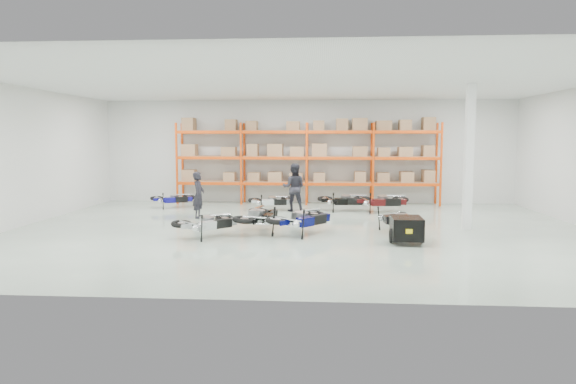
# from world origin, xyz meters

# --- Properties ---
(room) EXTENTS (18.00, 18.00, 18.00)m
(room) POSITION_xyz_m (0.00, 0.00, 2.25)
(room) COLOR #B0C5B2
(room) RESTS_ON ground
(pallet_rack) EXTENTS (11.28, 0.98, 3.62)m
(pallet_rack) POSITION_xyz_m (-0.00, 6.45, 2.26)
(pallet_rack) COLOR #E5460C
(pallet_rack) RESTS_ON ground
(structural_column) EXTENTS (0.25, 0.25, 4.50)m
(structural_column) POSITION_xyz_m (5.20, 0.50, 2.25)
(structural_column) COLOR white
(structural_column) RESTS_ON ground
(moto_blue_centre) EXTENTS (2.00, 2.12, 1.26)m
(moto_blue_centre) POSITION_xyz_m (0.10, -0.75, 0.60)
(moto_blue_centre) COLOR #080B50
(moto_blue_centre) RESTS_ON ground
(moto_silver_left) EXTENTS (1.85, 1.84, 1.13)m
(moto_silver_left) POSITION_xyz_m (-2.59, -1.35, 0.53)
(moto_silver_left) COLOR #ACAFB3
(moto_silver_left) RESTS_ON ground
(moto_black_far_left) EXTENTS (1.27, 2.13, 1.30)m
(moto_black_far_left) POSITION_xyz_m (-1.18, -0.47, 0.62)
(moto_black_far_left) COLOR black
(moto_black_far_left) RESTS_ON ground
(moto_touring_right) EXTENTS (1.05, 1.79, 1.10)m
(moto_touring_right) POSITION_xyz_m (2.97, -0.26, 0.52)
(moto_touring_right) COLOR black
(moto_touring_right) RESTS_ON ground
(trailer) EXTENTS (0.90, 1.71, 0.72)m
(trailer) POSITION_xyz_m (2.97, -1.86, 0.42)
(trailer) COLOR black
(trailer) RESTS_ON ground
(moto_back_a) EXTENTS (1.74, 1.29, 1.01)m
(moto_back_a) POSITION_xyz_m (-5.41, 4.75, 0.48)
(moto_back_a) COLOR navy
(moto_back_a) RESTS_ON ground
(moto_back_b) EXTENTS (1.70, 1.10, 1.02)m
(moto_back_b) POSITION_xyz_m (-1.32, 4.25, 0.48)
(moto_back_b) COLOR silver
(moto_back_b) RESTS_ON ground
(moto_back_c) EXTENTS (1.87, 1.05, 1.16)m
(moto_back_c) POSITION_xyz_m (1.56, 4.32, 0.55)
(moto_back_c) COLOR black
(moto_back_c) RESTS_ON ground
(moto_back_d) EXTENTS (1.94, 1.07, 1.21)m
(moto_back_d) POSITION_xyz_m (2.95, 4.04, 0.57)
(moto_back_d) COLOR #420D0E
(moto_back_d) RESTS_ON ground
(person_left) EXTENTS (0.42, 0.62, 1.65)m
(person_left) POSITION_xyz_m (-3.72, 2.19, 0.83)
(person_left) COLOR black
(person_left) RESTS_ON ground
(person_back) EXTENTS (0.94, 0.75, 1.87)m
(person_back) POSITION_xyz_m (-0.43, 4.13, 0.93)
(person_back) COLOR #22212A
(person_back) RESTS_ON ground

